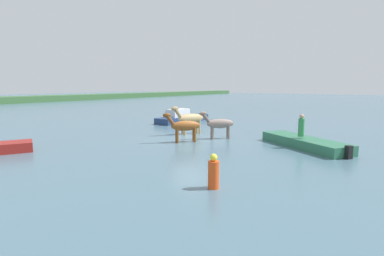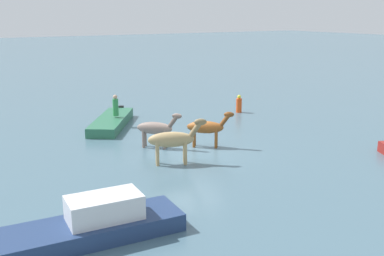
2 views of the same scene
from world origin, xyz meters
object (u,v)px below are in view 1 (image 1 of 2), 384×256
horse_rear_stallion (190,119)px  person_boatman_standing (301,126)px  horse_gray_outer (184,126)px  buoy_channel_marker (213,173)px  horse_chestnut_trailing (219,124)px  boat_tender_starboard (304,144)px  boat_launch_far (182,118)px

horse_rear_stallion → person_boatman_standing: (-0.44, -7.42, 0.09)m
horse_gray_outer → buoy_channel_marker: 8.06m
horse_chestnut_trailing → boat_tender_starboard: bearing=137.5°
horse_gray_outer → person_boatman_standing: size_ratio=1.65×
boat_tender_starboard → person_boatman_standing: person_boatman_standing is taller
horse_gray_outer → person_boatman_standing: person_boatman_standing is taller
horse_chestnut_trailing → boat_launch_far: horse_chestnut_trailing is taller
horse_chestnut_trailing → horse_rear_stallion: size_ratio=0.75×
person_boatman_standing → buoy_channel_marker: 8.20m
boat_tender_starboard → boat_launch_far: 13.25m
boat_tender_starboard → person_boatman_standing: (-0.22, 0.15, 0.98)m
horse_rear_stallion → person_boatman_standing: size_ratio=2.04×
person_boatman_standing → horse_gray_outer: bearing=109.5°
boat_launch_far → person_boatman_standing: person_boatman_standing is taller
horse_rear_stallion → person_boatman_standing: bearing=111.1°
boat_launch_far → buoy_channel_marker: size_ratio=5.30×
buoy_channel_marker → boat_tender_starboard: bearing=-5.8°
horse_chestnut_trailing → boat_tender_starboard: (0.25, -5.07, -0.77)m
person_boatman_standing → boat_tender_starboard: bearing=-34.2°
horse_rear_stallion → horse_gray_outer: bearing=52.2°
boat_tender_starboard → person_boatman_standing: size_ratio=4.46×
buoy_channel_marker → horse_gray_outer: bearing=41.8°
horse_chestnut_trailing → boat_launch_far: bearing=-85.1°
horse_gray_outer → boat_launch_far: (7.91, 5.83, -0.63)m
boat_launch_far → person_boatman_standing: 13.24m
boat_tender_starboard → boat_launch_far: bearing=9.5°
horse_gray_outer → buoy_channel_marker: bearing=80.8°
horse_rear_stallion → boat_launch_far: bearing=-115.5°
boat_tender_starboard → boat_launch_far: size_ratio=0.88×
boat_tender_starboard → buoy_channel_marker: size_ratio=4.66×
boat_launch_far → horse_gray_outer: bearing=40.8°
horse_rear_stallion → buoy_channel_marker: horse_rear_stallion is taller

